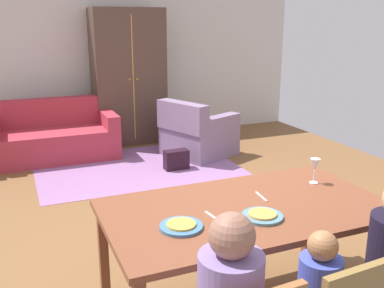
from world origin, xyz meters
name	(u,v)px	position (x,y,z in m)	size (l,w,h in m)	color
ground_plane	(178,207)	(0.00, 0.49, -0.01)	(6.61, 6.19, 0.02)	brown
back_wall	(108,56)	(0.00, 3.64, 1.35)	(6.61, 0.10, 2.70)	silver
dining_table	(247,216)	(-0.20, -1.29, 0.69)	(1.82, 1.02, 0.76)	brown
plate_near_man	(181,227)	(-0.70, -1.41, 0.77)	(0.25, 0.25, 0.02)	teal
pizza_near_man	(181,224)	(-0.70, -1.41, 0.78)	(0.17, 0.17, 0.01)	gold
plate_near_child	(262,216)	(-0.20, -1.47, 0.77)	(0.25, 0.25, 0.02)	teal
pizza_near_child	(262,214)	(-0.20, -1.47, 0.78)	(0.17, 0.17, 0.01)	gold
wine_glass	(315,166)	(0.46, -1.11, 0.89)	(0.07, 0.07, 0.19)	silver
fork	(212,216)	(-0.47, -1.34, 0.76)	(0.02, 0.15, 0.01)	silver
knife	(261,197)	(-0.03, -1.19, 0.76)	(0.01, 0.17, 0.01)	silver
area_rug	(136,166)	(-0.05, 1.95, 0.00)	(2.60, 1.80, 0.01)	#8D6193
couch	(54,137)	(-1.01, 2.81, 0.30)	(1.73, 0.86, 0.82)	#A62E3D
armchair	(197,134)	(0.92, 2.13, 0.32)	(1.12, 1.11, 0.82)	gray
armoire	(129,77)	(0.23, 3.25, 1.05)	(1.10, 0.59, 2.10)	#4F392D
handbag	(176,160)	(0.42, 1.65, 0.13)	(0.32, 0.16, 0.26)	black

